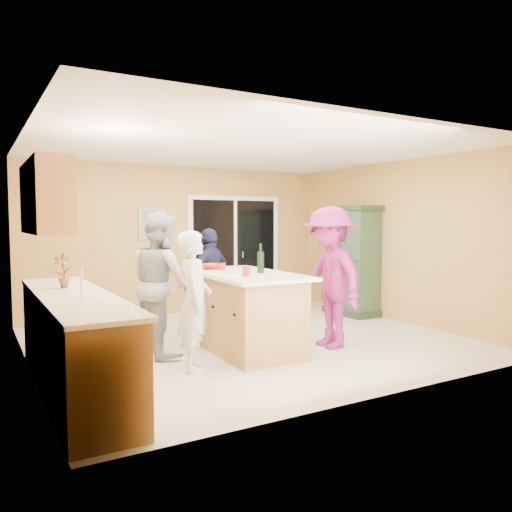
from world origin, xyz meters
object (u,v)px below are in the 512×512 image
woman_white (195,301)px  woman_grey (161,284)px  kitchen_island (245,314)px  green_hutch (352,262)px  woman_navy (211,280)px  woman_magenta (330,277)px

woman_white → woman_grey: 0.80m
kitchen_island → green_hutch: bearing=24.5°
woman_navy → woman_magenta: bearing=91.6°
woman_white → woman_navy: 1.98m
kitchen_island → woman_grey: bearing=161.8°
woman_navy → woman_grey: bearing=13.0°
woman_navy → kitchen_island: bearing=57.5°
kitchen_island → woman_white: 1.02m
woman_white → woman_grey: bearing=33.9°
woman_white → woman_navy: size_ratio=1.00×
green_hutch → woman_grey: size_ratio=1.08×
kitchen_island → woman_grey: size_ratio=1.09×
woman_magenta → woman_navy: bearing=-148.5°
green_hutch → woman_navy: 2.68m
kitchen_island → green_hutch: 3.08m
kitchen_island → woman_white: (-0.87, -0.45, 0.30)m
woman_grey → woman_magenta: bearing=-114.4°
woman_magenta → woman_grey: bearing=-107.7°
woman_navy → woman_magenta: size_ratio=0.84×
woman_white → woman_grey: size_ratio=0.88×
green_hutch → woman_white: (-3.66, -1.66, -0.16)m
green_hutch → kitchen_island: bearing=-156.5°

